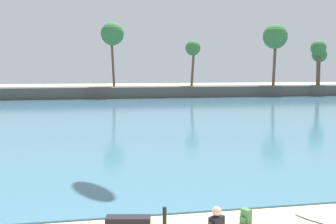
% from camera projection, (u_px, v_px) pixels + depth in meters
% --- Properties ---
extents(sea, '(220.00, 94.84, 0.06)m').
position_uv_depth(sea, '(98.00, 101.00, 59.39)').
color(sea, teal).
rests_on(sea, ground).
extents(palm_headland, '(113.33, 6.14, 12.99)m').
position_uv_depth(palm_headland, '(84.00, 79.00, 66.01)').
color(palm_headland, '#514C47').
rests_on(palm_headland, ground).
extents(backpack_near_kite, '(0.35, 0.35, 0.44)m').
position_uv_depth(backpack_near_kite, '(246.00, 216.00, 12.57)').
color(backpack_near_kite, '#47844C').
rests_on(backpack_near_kite, ground).
extents(surfboard, '(1.58, 2.05, 0.08)m').
position_uv_depth(surfboard, '(327.00, 221.00, 12.63)').
color(surfboard, white).
rests_on(surfboard, ground).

